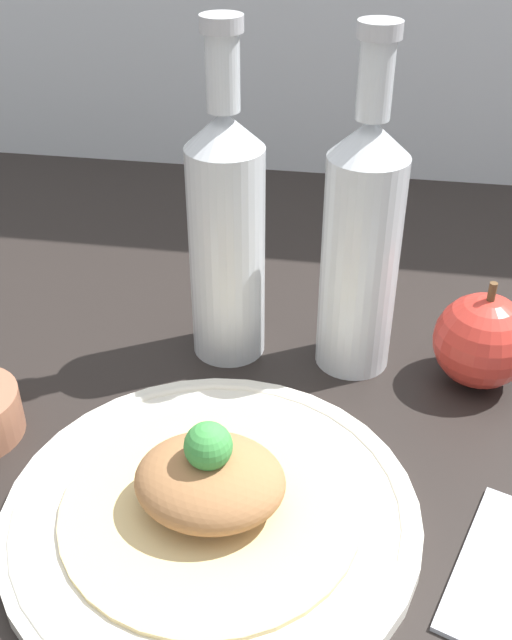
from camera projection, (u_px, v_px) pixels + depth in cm
name	position (u px, v px, depth cm)	size (l,w,h in cm)	color
ground_plane	(333.00, 439.00, 62.74)	(180.00, 110.00, 4.00)	black
plate	(211.00, 512.00, 52.37)	(29.21, 29.21, 1.55)	silver
plated_food	(210.00, 486.00, 50.94)	(21.00, 21.00, 7.48)	#D6BC7F
cider_bottle_left	(227.00, 232.00, 63.64)	(6.60, 6.60, 29.56)	silver
cider_bottle_right	(361.00, 242.00, 62.07)	(6.60, 6.60, 29.56)	silver
apple	(482.00, 341.00, 63.92)	(8.32, 8.32, 9.91)	red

